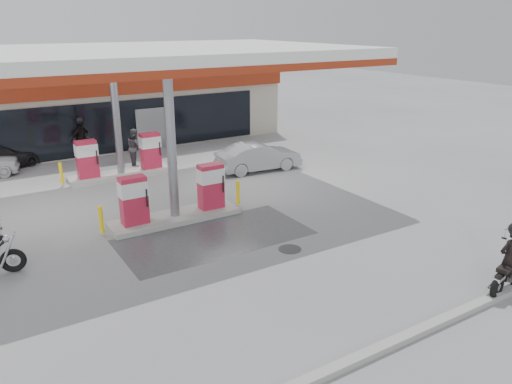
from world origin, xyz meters
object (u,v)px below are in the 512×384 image
(pump_island_far, at_px, (120,161))
(main_motorcycle, at_px, (510,270))
(hatchback_silver, at_px, (259,157))
(attendant, at_px, (135,147))
(parked_car_right, at_px, (175,127))
(biker_walking, at_px, (81,139))
(biker_main, at_px, (510,259))
(pump_island_near, at_px, (174,200))

(pump_island_far, bearing_deg, main_motorcycle, -69.74)
(hatchback_silver, bearing_deg, attendant, 55.84)
(hatchback_silver, bearing_deg, main_motorcycle, -175.41)
(main_motorcycle, relative_size, parked_car_right, 0.47)
(hatchback_silver, height_order, biker_walking, biker_walking)
(biker_main, bearing_deg, pump_island_near, -45.16)
(biker_main, bearing_deg, attendant, -61.63)
(pump_island_far, xyz_separation_m, main_motorcycle, (5.46, -14.79, -0.22))
(biker_main, xyz_separation_m, hatchback_silver, (0.38, 12.43, -0.23))
(pump_island_near, xyz_separation_m, biker_main, (5.27, -8.83, 0.16))
(main_motorcycle, distance_m, parked_car_right, 20.79)
(biker_main, bearing_deg, parked_car_right, -75.53)
(parked_car_right, bearing_deg, attendant, 152.41)
(pump_island_near, height_order, biker_main, pump_island_near)
(pump_island_far, bearing_deg, parked_car_right, 49.59)
(pump_island_near, height_order, attendant, pump_island_near)
(biker_walking, bearing_deg, biker_main, -98.72)
(parked_car_right, bearing_deg, pump_island_far, 152.42)
(pump_island_near, distance_m, parked_car_right, 13.04)
(pump_island_near, relative_size, hatchback_silver, 1.32)
(main_motorcycle, relative_size, biker_walking, 1.06)
(pump_island_far, height_order, hatchback_silver, pump_island_far)
(pump_island_far, bearing_deg, biker_main, -70.45)
(main_motorcycle, xyz_separation_m, biker_main, (-0.19, -0.05, 0.38))
(pump_island_near, height_order, hatchback_silver, pump_island_near)
(parked_car_right, bearing_deg, main_motorcycle, -166.21)
(main_motorcycle, height_order, biker_main, biker_main)
(parked_car_right, bearing_deg, biker_walking, 123.48)
(pump_island_far, distance_m, parked_car_right, 7.88)
(pump_island_far, relative_size, attendant, 2.90)
(pump_island_far, bearing_deg, biker_walking, 100.83)
(pump_island_near, distance_m, biker_walking, 9.83)
(biker_main, relative_size, biker_walking, 0.87)
(pump_island_far, xyz_separation_m, parked_car_right, (5.11, 6.00, -0.08))
(main_motorcycle, height_order, attendant, attendant)
(biker_main, relative_size, hatchback_silver, 0.45)
(main_motorcycle, xyz_separation_m, hatchback_silver, (0.19, 12.39, 0.15))
(biker_main, xyz_separation_m, parked_car_right, (-0.16, 20.83, -0.24))
(parked_car_right, height_order, biker_walking, biker_walking)
(biker_main, height_order, attendant, attendant)
(pump_island_near, bearing_deg, hatchback_silver, 32.53)
(parked_car_right, bearing_deg, biker_main, -166.74)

